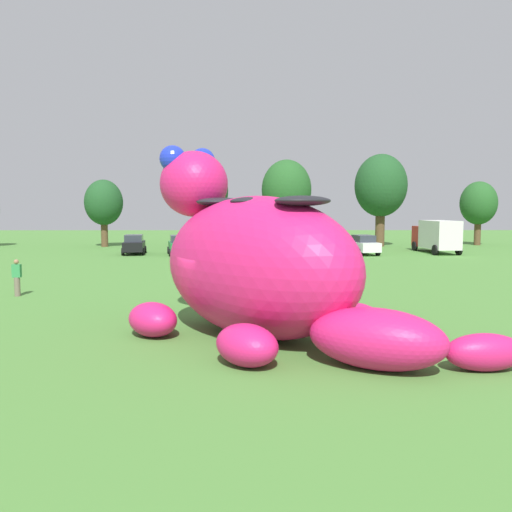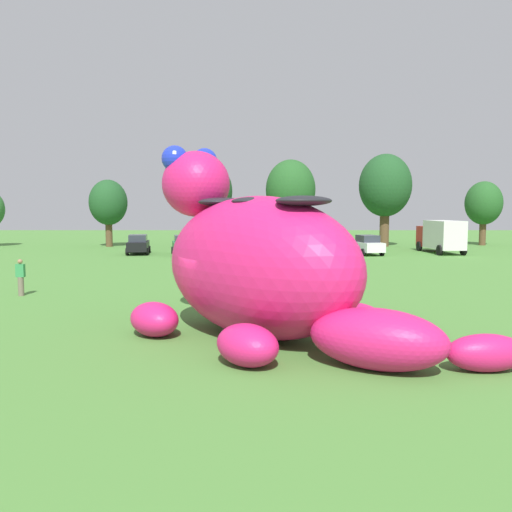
{
  "view_description": "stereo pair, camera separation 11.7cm",
  "coord_description": "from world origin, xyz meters",
  "px_view_note": "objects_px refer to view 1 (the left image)",
  "views": [
    {
      "loc": [
        1.12,
        -16.66,
        4.05
      ],
      "look_at": [
        1.29,
        0.61,
        2.46
      ],
      "focal_mm": 36.62,
      "sensor_mm": 36.0,
      "label": 1
    },
    {
      "loc": [
        1.24,
        -16.66,
        4.05
      ],
      "look_at": [
        1.29,
        0.61,
        2.46
      ],
      "focal_mm": 36.62,
      "sensor_mm": 36.0,
      "label": 2
    }
  ],
  "objects_px": {
    "giant_inflatable_creature": "(257,265)",
    "box_truck": "(436,235)",
    "spectator_near_inflatable": "(207,265)",
    "car_red": "(221,244)",
    "car_black": "(134,244)",
    "spectator_mid_field": "(17,278)",
    "car_green": "(179,245)",
    "car_blue": "(316,245)",
    "car_white": "(363,245)",
    "car_orange": "(271,245)"
  },
  "relations": [
    {
      "from": "car_white",
      "to": "box_truck",
      "type": "height_order",
      "value": "box_truck"
    },
    {
      "from": "car_green",
      "to": "box_truck",
      "type": "bearing_deg",
      "value": 4.55
    },
    {
      "from": "car_blue",
      "to": "box_truck",
      "type": "relative_size",
      "value": 0.66
    },
    {
      "from": "car_black",
      "to": "car_blue",
      "type": "distance_m",
      "value": 16.07
    },
    {
      "from": "car_red",
      "to": "box_truck",
      "type": "height_order",
      "value": "box_truck"
    },
    {
      "from": "car_green",
      "to": "car_blue",
      "type": "height_order",
      "value": "same"
    },
    {
      "from": "car_blue",
      "to": "spectator_near_inflatable",
      "type": "distance_m",
      "value": 18.18
    },
    {
      "from": "giant_inflatable_creature",
      "to": "spectator_near_inflatable",
      "type": "distance_m",
      "value": 13.51
    },
    {
      "from": "car_orange",
      "to": "spectator_mid_field",
      "type": "xyz_separation_m",
      "value": [
        -12.55,
        -21.79,
        -0.01
      ]
    },
    {
      "from": "spectator_mid_field",
      "to": "spectator_near_inflatable",
      "type": "bearing_deg",
      "value": 33.66
    },
    {
      "from": "car_red",
      "to": "car_blue",
      "type": "relative_size",
      "value": 0.98
    },
    {
      "from": "car_black",
      "to": "car_red",
      "type": "height_order",
      "value": "same"
    },
    {
      "from": "car_orange",
      "to": "car_blue",
      "type": "height_order",
      "value": "same"
    },
    {
      "from": "car_white",
      "to": "car_green",
      "type": "bearing_deg",
      "value": -179.33
    },
    {
      "from": "car_black",
      "to": "car_red",
      "type": "distance_m",
      "value": 7.71
    },
    {
      "from": "spectator_mid_field",
      "to": "giant_inflatable_creature",
      "type": "bearing_deg",
      "value": -34.88
    },
    {
      "from": "giant_inflatable_creature",
      "to": "box_truck",
      "type": "xyz_separation_m",
      "value": [
        16.63,
        30.81,
        -0.69
      ]
    },
    {
      "from": "giant_inflatable_creature",
      "to": "box_truck",
      "type": "height_order",
      "value": "giant_inflatable_creature"
    },
    {
      "from": "giant_inflatable_creature",
      "to": "car_orange",
      "type": "height_order",
      "value": "giant_inflatable_creature"
    },
    {
      "from": "car_green",
      "to": "box_truck",
      "type": "relative_size",
      "value": 0.67
    },
    {
      "from": "car_white",
      "to": "giant_inflatable_creature",
      "type": "bearing_deg",
      "value": -108.26
    },
    {
      "from": "car_red",
      "to": "spectator_mid_field",
      "type": "distance_m",
      "value": 23.68
    },
    {
      "from": "car_red",
      "to": "car_blue",
      "type": "height_order",
      "value": "same"
    },
    {
      "from": "car_red",
      "to": "car_orange",
      "type": "xyz_separation_m",
      "value": [
        4.38,
        -0.43,
        0.0
      ]
    },
    {
      "from": "car_orange",
      "to": "box_truck",
      "type": "height_order",
      "value": "box_truck"
    },
    {
      "from": "car_black",
      "to": "car_green",
      "type": "height_order",
      "value": "same"
    },
    {
      "from": "car_black",
      "to": "spectator_near_inflatable",
      "type": "height_order",
      "value": "car_black"
    },
    {
      "from": "car_green",
      "to": "car_white",
      "type": "height_order",
      "value": "same"
    },
    {
      "from": "car_red",
      "to": "car_white",
      "type": "relative_size",
      "value": 0.97
    },
    {
      "from": "box_truck",
      "to": "car_blue",
      "type": "bearing_deg",
      "value": -172.57
    },
    {
      "from": "car_green",
      "to": "spectator_mid_field",
      "type": "height_order",
      "value": "car_green"
    },
    {
      "from": "spectator_near_inflatable",
      "to": "car_orange",
      "type": "bearing_deg",
      "value": 75.27
    },
    {
      "from": "car_blue",
      "to": "box_truck",
      "type": "distance_m",
      "value": 11.2
    },
    {
      "from": "car_white",
      "to": "car_blue",
      "type": "bearing_deg",
      "value": 177.17
    },
    {
      "from": "car_orange",
      "to": "car_red",
      "type": "bearing_deg",
      "value": 174.37
    },
    {
      "from": "car_red",
      "to": "car_white",
      "type": "distance_m",
      "value": 12.44
    },
    {
      "from": "spectator_near_inflatable",
      "to": "car_red",
      "type": "bearing_deg",
      "value": 90.34
    },
    {
      "from": "car_blue",
      "to": "car_white",
      "type": "bearing_deg",
      "value": -2.83
    },
    {
      "from": "giant_inflatable_creature",
      "to": "car_blue",
      "type": "relative_size",
      "value": 2.57
    },
    {
      "from": "car_green",
      "to": "car_orange",
      "type": "relative_size",
      "value": 1.06
    },
    {
      "from": "car_black",
      "to": "car_orange",
      "type": "bearing_deg",
      "value": -1.66
    },
    {
      "from": "spectator_mid_field",
      "to": "car_blue",
      "type": "bearing_deg",
      "value": 52.73
    },
    {
      "from": "car_orange",
      "to": "car_white",
      "type": "height_order",
      "value": "same"
    },
    {
      "from": "car_black",
      "to": "spectator_mid_field",
      "type": "bearing_deg",
      "value": -91.19
    },
    {
      "from": "car_orange",
      "to": "car_black",
      "type": "bearing_deg",
      "value": 178.34
    },
    {
      "from": "giant_inflatable_creature",
      "to": "car_blue",
      "type": "distance_m",
      "value": 29.92
    },
    {
      "from": "giant_inflatable_creature",
      "to": "box_truck",
      "type": "distance_m",
      "value": 35.02
    },
    {
      "from": "car_black",
      "to": "car_red",
      "type": "relative_size",
      "value": 1.01
    },
    {
      "from": "car_black",
      "to": "spectator_mid_field",
      "type": "distance_m",
      "value": 22.14
    },
    {
      "from": "giant_inflatable_creature",
      "to": "car_blue",
      "type": "height_order",
      "value": "giant_inflatable_creature"
    }
  ]
}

